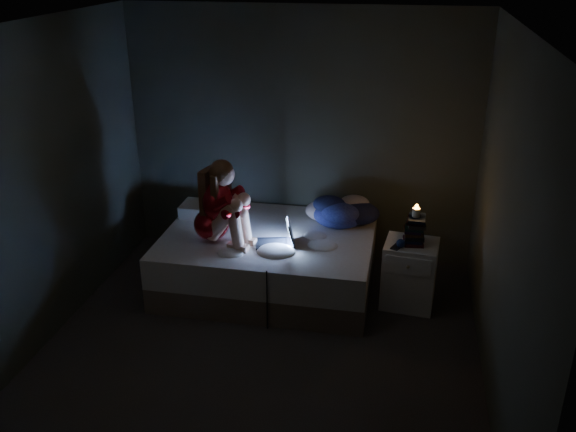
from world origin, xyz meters
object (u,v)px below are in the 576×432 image
(laptop, at_px, (274,232))
(nightstand, at_px, (409,274))
(candle, at_px, (416,211))
(phone, at_px, (398,247))
(woman, at_px, (211,200))
(bed, at_px, (269,259))

(laptop, height_order, nightstand, laptop)
(candle, distance_m, phone, 0.36)
(woman, distance_m, laptop, 0.65)
(woman, bearing_deg, bed, 39.33)
(woman, distance_m, phone, 1.75)
(laptop, distance_m, nightstand, 1.31)
(bed, height_order, phone, phone)
(bed, relative_size, candle, 24.96)
(woman, height_order, candle, woman)
(laptop, relative_size, phone, 2.53)
(woman, height_order, phone, woman)
(laptop, height_order, candle, candle)
(laptop, xyz_separation_m, candle, (1.26, 0.12, 0.27))
(nightstand, bearing_deg, woman, -170.13)
(bed, relative_size, woman, 2.44)
(bed, distance_m, nightstand, 1.36)
(nightstand, relative_size, phone, 4.49)
(woman, bearing_deg, laptop, 15.50)
(laptop, bearing_deg, bed, 102.56)
(candle, bearing_deg, phone, -134.97)
(nightstand, xyz_separation_m, phone, (-0.12, -0.12, 0.32))
(laptop, height_order, phone, laptop)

